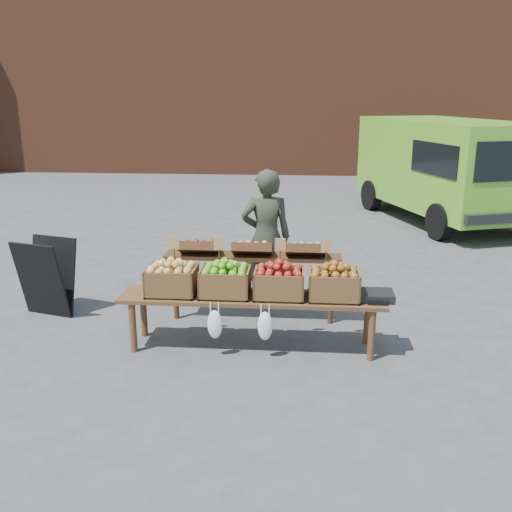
# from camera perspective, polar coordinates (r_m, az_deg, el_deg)

# --- Properties ---
(ground) EXTENTS (80.00, 80.00, 0.00)m
(ground) POSITION_cam_1_polar(r_m,az_deg,el_deg) (6.04, -5.84, -9.21)
(ground) COLOR #444447
(brick_building) EXTENTS (24.00, 4.00, 10.00)m
(brick_building) POSITION_cam_1_polar(r_m,az_deg,el_deg) (20.53, 1.84, 22.84)
(brick_building) COLOR brown
(brick_building) RESTS_ON ground
(delivery_van) EXTENTS (3.44, 4.99, 2.04)m
(delivery_van) POSITION_cam_1_polar(r_m,az_deg,el_deg) (12.31, 18.32, 8.03)
(delivery_van) COLOR #5CA925
(delivery_van) RESTS_ON ground
(vendor) EXTENTS (0.67, 0.49, 1.69)m
(vendor) POSITION_cam_1_polar(r_m,az_deg,el_deg) (7.02, 1.02, 1.86)
(vendor) COLOR #2D3226
(vendor) RESTS_ON ground
(chalkboard_sign) EXTENTS (0.69, 0.49, 0.94)m
(chalkboard_sign) POSITION_cam_1_polar(r_m,az_deg,el_deg) (7.17, -20.20, -2.00)
(chalkboard_sign) COLOR black
(chalkboard_sign) RESTS_ON ground
(back_table) EXTENTS (2.10, 0.44, 1.04)m
(back_table) POSITION_cam_1_polar(r_m,az_deg,el_deg) (6.52, -0.34, -2.24)
(back_table) COLOR #3F2412
(back_table) RESTS_ON ground
(display_bench) EXTENTS (2.70, 0.56, 0.57)m
(display_bench) POSITION_cam_1_polar(r_m,az_deg,el_deg) (5.93, -0.39, -6.59)
(display_bench) COLOR #51331C
(display_bench) RESTS_ON ground
(crate_golden_apples) EXTENTS (0.50, 0.40, 0.28)m
(crate_golden_apples) POSITION_cam_1_polar(r_m,az_deg,el_deg) (5.91, -8.41, -2.46)
(crate_golden_apples) COLOR #D2C64E
(crate_golden_apples) RESTS_ON display_bench
(crate_russet_pears) EXTENTS (0.50, 0.40, 0.28)m
(crate_russet_pears) POSITION_cam_1_polar(r_m,az_deg,el_deg) (5.81, -3.11, -2.63)
(crate_russet_pears) COLOR #3E8012
(crate_russet_pears) RESTS_ON display_bench
(crate_red_apples) EXTENTS (0.50, 0.40, 0.28)m
(crate_red_apples) POSITION_cam_1_polar(r_m,az_deg,el_deg) (5.76, 2.33, -2.77)
(crate_red_apples) COLOR maroon
(crate_red_apples) RESTS_ON display_bench
(crate_green_apples) EXTENTS (0.50, 0.40, 0.28)m
(crate_green_apples) POSITION_cam_1_polar(r_m,az_deg,el_deg) (5.77, 7.80, -2.89)
(crate_green_apples) COLOR #975A23
(crate_green_apples) RESTS_ON display_bench
(weighing_scale) EXTENTS (0.34, 0.30, 0.08)m
(weighing_scale) POSITION_cam_1_polar(r_m,az_deg,el_deg) (5.84, 11.94, -3.89)
(weighing_scale) COLOR black
(weighing_scale) RESTS_ON display_bench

